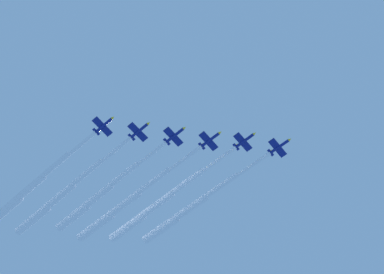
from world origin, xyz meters
TOP-DOWN VIEW (x-y plane):
  - jet_lead at (7.67, -32.58)m, footprint 65.62×40.14m
  - jet_port_inner at (20.96, -29.65)m, footprint 66.90×41.90m
  - jet_starboard_inner at (33.12, -25.16)m, footprint 66.49×41.35m
  - jet_port_mid at (41.95, -19.49)m, footprint 60.96×38.94m
  - jet_starboard_mid at (57.45, -17.41)m, footprint 65.63×42.01m
  - jet_port_outer at (67.19, -11.46)m, footprint 61.57×39.25m

SIDE VIEW (x-z plane):
  - jet_starboard_inner at x=33.12m, z-range 215.06..218.94m
  - jet_port_mid at x=41.95m, z-range 215.29..219.16m
  - jet_starboard_mid at x=57.45m, z-range 215.61..219.41m
  - jet_lead at x=7.67m, z-range 216.19..220.09m
  - jet_port_outer at x=67.19m, z-range 216.47..220.36m
  - jet_port_inner at x=20.96m, z-range 217.54..221.39m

